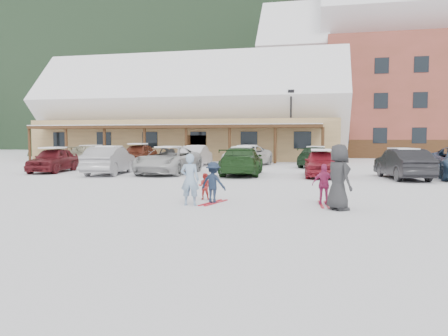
% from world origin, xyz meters
% --- Properties ---
extents(ground, '(160.00, 160.00, 0.00)m').
position_xyz_m(ground, '(0.00, 0.00, 0.00)').
color(ground, silver).
rests_on(ground, ground).
extents(forested_hillside, '(300.00, 70.00, 38.00)m').
position_xyz_m(forested_hillside, '(0.00, 85.00, 19.00)').
color(forested_hillside, black).
rests_on(forested_hillside, ground).
extents(day_lodge, '(29.12, 12.50, 10.38)m').
position_xyz_m(day_lodge, '(-9.00, 27.96, 3.94)').
color(day_lodge, tan).
rests_on(day_lodge, ground).
extents(alpine_hotel, '(31.48, 14.01, 21.48)m').
position_xyz_m(alpine_hotel, '(14.27, 38.00, 8.63)').
color(alpine_hotel, brown).
rests_on(alpine_hotel, ground).
extents(lamp_post, '(0.50, 0.25, 5.92)m').
position_xyz_m(lamp_post, '(1.02, 23.38, 3.36)').
color(lamp_post, black).
rests_on(lamp_post, ground).
extents(conifer_0, '(4.40, 4.40, 10.20)m').
position_xyz_m(conifer_0, '(-26.00, 30.00, 5.69)').
color(conifer_0, black).
rests_on(conifer_0, ground).
extents(conifer_2, '(5.28, 5.28, 12.24)m').
position_xyz_m(conifer_2, '(-30.00, 42.00, 6.83)').
color(conifer_2, black).
rests_on(conifer_2, ground).
extents(conifer_3, '(3.96, 3.96, 9.18)m').
position_xyz_m(conifer_3, '(6.00, 44.00, 5.12)').
color(conifer_3, black).
rests_on(conifer_3, ground).
extents(adult_skier, '(0.58, 0.40, 1.54)m').
position_xyz_m(adult_skier, '(-0.34, -0.77, 0.77)').
color(adult_skier, '#829FBE').
rests_on(adult_skier, ground).
extents(toddler_red, '(0.42, 0.32, 0.86)m').
position_xyz_m(toddler_red, '(-0.25, 0.55, 0.43)').
color(toddler_red, red).
rests_on(toddler_red, ground).
extents(child_navy, '(0.91, 0.67, 1.26)m').
position_xyz_m(child_navy, '(0.22, -0.18, 0.63)').
color(child_navy, '#182439').
rests_on(child_navy, ground).
extents(skis_child_navy, '(0.56, 1.40, 0.03)m').
position_xyz_m(skis_child_navy, '(0.22, -0.18, 0.01)').
color(skis_child_navy, red).
rests_on(skis_child_navy, ground).
extents(child_magenta, '(0.74, 0.35, 1.23)m').
position_xyz_m(child_magenta, '(3.54, 0.18, 0.61)').
color(child_magenta, '#AE2C66').
rests_on(child_magenta, ground).
extents(skis_child_magenta, '(0.31, 1.41, 0.03)m').
position_xyz_m(skis_child_magenta, '(3.54, 0.18, 0.01)').
color(skis_child_magenta, red).
rests_on(skis_child_magenta, ground).
extents(bystander_dark, '(0.97, 1.07, 1.83)m').
position_xyz_m(bystander_dark, '(3.91, -0.67, 0.91)').
color(bystander_dark, '#2A2A2C').
rests_on(bystander_dark, ground).
extents(parked_car_0, '(2.29, 4.39, 1.43)m').
position_xyz_m(parked_car_0, '(-11.73, 9.50, 0.71)').
color(parked_car_0, maroon).
rests_on(parked_car_0, ground).
extents(parked_car_1, '(2.25, 4.80, 1.52)m').
position_xyz_m(parked_car_1, '(-7.83, 8.83, 0.76)').
color(parked_car_1, '#9A999D').
rests_on(parked_car_1, ground).
extents(parked_car_2, '(2.67, 5.48, 1.50)m').
position_xyz_m(parked_car_2, '(-4.80, 9.83, 0.75)').
color(parked_car_2, '#B8B8B8').
rests_on(parked_car_2, ground).
extents(parked_car_3, '(2.48, 5.28, 1.49)m').
position_xyz_m(parked_car_3, '(-0.69, 9.95, 0.74)').
color(parked_car_3, '#1E401B').
rests_on(parked_car_3, ground).
extents(parked_car_4, '(1.80, 4.14, 1.39)m').
position_xyz_m(parked_car_4, '(3.46, 9.68, 0.69)').
color(parked_car_4, maroon).
rests_on(parked_car_4, ground).
extents(parked_car_5, '(2.28, 4.65, 1.47)m').
position_xyz_m(parked_car_5, '(7.33, 9.37, 0.73)').
color(parked_car_5, black).
rests_on(parked_car_5, ground).
extents(parked_car_7, '(2.08, 4.94, 1.42)m').
position_xyz_m(parked_car_7, '(-13.25, 16.52, 0.71)').
color(parked_car_7, '#9B9576').
rests_on(parked_car_7, ground).
extents(parked_car_8, '(2.09, 4.67, 1.56)m').
position_xyz_m(parked_car_8, '(-9.63, 16.80, 0.78)').
color(parked_car_8, maroon).
rests_on(parked_car_8, ground).
extents(parked_car_9, '(1.72, 4.40, 1.43)m').
position_xyz_m(parked_car_9, '(-5.18, 16.73, 0.71)').
color(parked_car_9, silver).
rests_on(parked_car_9, ground).
extents(parked_car_10, '(3.26, 5.56, 1.45)m').
position_xyz_m(parked_car_10, '(-1.60, 17.26, 0.73)').
color(parked_car_10, white).
rests_on(parked_car_10, ground).
extents(parked_car_11, '(2.61, 5.01, 1.39)m').
position_xyz_m(parked_car_11, '(3.12, 17.32, 0.69)').
color(parked_car_11, '#1A331D').
rests_on(parked_car_11, ground).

